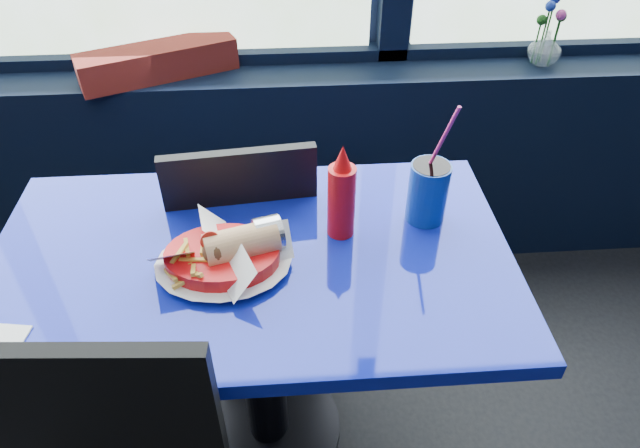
{
  "coord_description": "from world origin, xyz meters",
  "views": [
    {
      "loc": [
        0.39,
        1.04,
        1.64
      ],
      "look_at": [
        0.46,
        1.98,
        0.85
      ],
      "focal_mm": 32.0,
      "sensor_mm": 36.0,
      "label": 1
    }
  ],
  "objects_px": {
    "chair_near_back": "(254,239)",
    "planter_box": "(158,61)",
    "food_basket": "(225,255)",
    "ketchup_bottle": "(342,196)",
    "flower_vase": "(546,44)",
    "soda_cup": "(428,191)",
    "near_table": "(257,308)"
  },
  "relations": [
    {
      "from": "planter_box",
      "to": "soda_cup",
      "type": "distance_m",
      "value": 1.05
    },
    {
      "from": "food_basket",
      "to": "soda_cup",
      "type": "distance_m",
      "value": 0.5
    },
    {
      "from": "flower_vase",
      "to": "soda_cup",
      "type": "height_order",
      "value": "soda_cup"
    },
    {
      "from": "food_basket",
      "to": "ketchup_bottle",
      "type": "xyz_separation_m",
      "value": [
        0.27,
        0.1,
        0.07
      ]
    },
    {
      "from": "flower_vase",
      "to": "planter_box",
      "type": "bearing_deg",
      "value": -179.93
    },
    {
      "from": "ketchup_bottle",
      "to": "soda_cup",
      "type": "relative_size",
      "value": 0.75
    },
    {
      "from": "near_table",
      "to": "chair_near_back",
      "type": "height_order",
      "value": "chair_near_back"
    },
    {
      "from": "chair_near_back",
      "to": "planter_box",
      "type": "relative_size",
      "value": 1.76
    },
    {
      "from": "near_table",
      "to": "chair_near_back",
      "type": "xyz_separation_m",
      "value": [
        -0.02,
        0.32,
        -0.05
      ]
    },
    {
      "from": "chair_near_back",
      "to": "planter_box",
      "type": "distance_m",
      "value": 0.69
    },
    {
      "from": "chair_near_back",
      "to": "planter_box",
      "type": "bearing_deg",
      "value": -66.26
    },
    {
      "from": "flower_vase",
      "to": "ketchup_bottle",
      "type": "distance_m",
      "value": 1.11
    },
    {
      "from": "food_basket",
      "to": "ketchup_bottle",
      "type": "relative_size",
      "value": 1.2
    },
    {
      "from": "flower_vase",
      "to": "soda_cup",
      "type": "xyz_separation_m",
      "value": [
        -0.57,
        -0.74,
        -0.04
      ]
    },
    {
      "from": "chair_near_back",
      "to": "flower_vase",
      "type": "bearing_deg",
      "value": -157.88
    },
    {
      "from": "near_table",
      "to": "planter_box",
      "type": "relative_size",
      "value": 2.34
    },
    {
      "from": "chair_near_back",
      "to": "food_basket",
      "type": "height_order",
      "value": "chair_near_back"
    },
    {
      "from": "planter_box",
      "to": "flower_vase",
      "type": "bearing_deg",
      "value": -22.74
    },
    {
      "from": "chair_near_back",
      "to": "planter_box",
      "type": "height_order",
      "value": "planter_box"
    },
    {
      "from": "flower_vase",
      "to": "soda_cup",
      "type": "relative_size",
      "value": 0.73
    },
    {
      "from": "chair_near_back",
      "to": "flower_vase",
      "type": "relative_size",
      "value": 3.83
    },
    {
      "from": "near_table",
      "to": "food_basket",
      "type": "relative_size",
      "value": 4.14
    },
    {
      "from": "near_table",
      "to": "food_basket",
      "type": "height_order",
      "value": "food_basket"
    },
    {
      "from": "near_table",
      "to": "ketchup_bottle",
      "type": "xyz_separation_m",
      "value": [
        0.21,
        0.07,
        0.29
      ]
    },
    {
      "from": "flower_vase",
      "to": "food_basket",
      "type": "distance_m",
      "value": 1.37
    },
    {
      "from": "planter_box",
      "to": "soda_cup",
      "type": "relative_size",
      "value": 1.58
    },
    {
      "from": "flower_vase",
      "to": "soda_cup",
      "type": "distance_m",
      "value": 0.94
    },
    {
      "from": "food_basket",
      "to": "soda_cup",
      "type": "xyz_separation_m",
      "value": [
        0.48,
        0.14,
        0.04
      ]
    },
    {
      "from": "ketchup_bottle",
      "to": "food_basket",
      "type": "bearing_deg",
      "value": -159.26
    },
    {
      "from": "food_basket",
      "to": "ketchup_bottle",
      "type": "bearing_deg",
      "value": 29.77
    },
    {
      "from": "near_table",
      "to": "soda_cup",
      "type": "xyz_separation_m",
      "value": [
        0.43,
        0.11,
        0.26
      ]
    },
    {
      "from": "ketchup_bottle",
      "to": "soda_cup",
      "type": "xyz_separation_m",
      "value": [
        0.21,
        0.04,
        -0.03
      ]
    }
  ]
}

